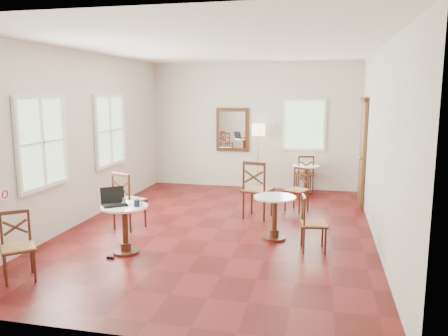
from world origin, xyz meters
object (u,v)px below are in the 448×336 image
chair_mid_b (312,223)px  water_glass (124,201)px  cafe_table_mid (275,213)px  chair_back_a (305,174)px  cafe_table_back (306,176)px  chair_near_a (128,200)px  floor_lamp (258,134)px  power_adapter (111,257)px  mouse (124,204)px  chair_back_b (298,190)px  cafe_table_near (125,224)px  chair_mid_a (257,190)px  chair_near_b (18,246)px  laptop (114,201)px  navy_mug (137,203)px

chair_mid_b → water_glass: (-2.63, -0.66, 0.35)m
cafe_table_mid → chair_back_a: chair_back_a is taller
cafe_table_back → chair_near_a: chair_near_a is taller
floor_lamp → power_adapter: bearing=-105.6°
water_glass → mouse: bearing=-69.9°
chair_mid_b → water_glass: 2.73m
chair_back_b → floor_lamp: floor_lamp is taller
cafe_table_near → floor_lamp: floor_lamp is taller
cafe_table_near → floor_lamp: bearing=74.8°
chair_mid_b → mouse: size_ratio=7.62×
cafe_table_near → chair_back_a: bearing=63.2°
cafe_table_back → chair_mid_b: (0.25, -3.81, 0.01)m
cafe_table_mid → chair_mid_b: chair_mid_b is taller
chair_back_a → chair_back_b: 1.72m
chair_mid_a → chair_near_b: bearing=66.7°
laptop → mouse: bearing=-44.7°
cafe_table_mid → chair_near_b: 3.67m
cafe_table_mid → chair_back_b: chair_back_b is taller
chair_near_a → water_glass: (0.45, -1.07, 0.26)m
cafe_table_back → floor_lamp: 1.46m
cafe_table_back → navy_mug: 5.02m
chair_near_b → chair_back_b: (3.17, 4.04, 0.00)m
cafe_table_mid → floor_lamp: floor_lamp is taller
chair_mid_b → floor_lamp: floor_lamp is taller
power_adapter → laptop: bearing=102.4°
navy_mug → cafe_table_back: bearing=64.3°
chair_back_a → power_adapter: (-2.45, -4.89, -0.42)m
chair_near_b → water_glass: 1.51m
chair_back_a → chair_back_b: chair_back_a is taller
cafe_table_mid → navy_mug: bearing=-149.2°
chair_back_a → floor_lamp: size_ratio=0.56×
cafe_table_near → chair_mid_a: (1.57, 2.24, 0.10)m
power_adapter → chair_near_a: bearing=104.3°
cafe_table_back → chair_near_b: 6.53m
floor_lamp → power_adapter: size_ratio=16.39×
cafe_table_mid → chair_mid_a: size_ratio=0.65×
chair_mid_a → laptop: chair_mid_a is taller
cafe_table_back → cafe_table_near: bearing=-117.6°
water_glass → chair_back_b: bearing=51.4°
chair_back_a → chair_near_a: bearing=40.6°
cafe_table_near → power_adapter: bearing=-113.0°
chair_near_a → water_glass: chair_near_a is taller
cafe_table_near → chair_near_a: 1.21m
chair_back_a → laptop: laptop is taller
chair_near_b → power_adapter: bearing=5.9°
chair_near_b → mouse: chair_near_b is taller
water_glass → laptop: bearing=-173.8°
mouse → chair_near_a: bearing=104.4°
chair_near_a → chair_mid_a: 2.33m
water_glass → power_adapter: water_glass is taller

